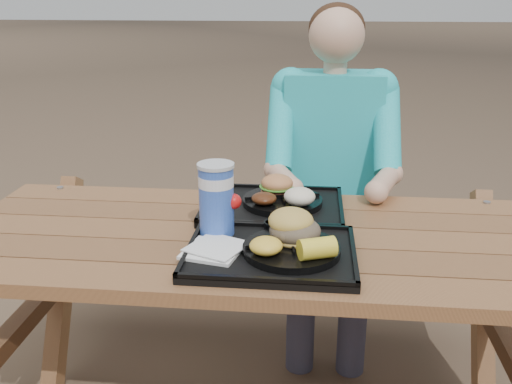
# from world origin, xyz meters

# --- Properties ---
(picnic_table) EXTENTS (1.80, 1.49, 0.75)m
(picnic_table) POSITION_xyz_m (0.00, 0.00, 0.38)
(picnic_table) COLOR #999999
(picnic_table) RESTS_ON ground
(tray_near) EXTENTS (0.45, 0.35, 0.02)m
(tray_near) POSITION_xyz_m (0.06, -0.16, 0.76)
(tray_near) COLOR black
(tray_near) RESTS_ON picnic_table
(tray_far) EXTENTS (0.45, 0.35, 0.02)m
(tray_far) POSITION_xyz_m (0.04, 0.19, 0.76)
(tray_far) COLOR black
(tray_far) RESTS_ON picnic_table
(plate_near) EXTENTS (0.26, 0.26, 0.02)m
(plate_near) POSITION_xyz_m (0.11, -0.16, 0.78)
(plate_near) COLOR black
(plate_near) RESTS_ON tray_near
(plate_far) EXTENTS (0.26, 0.26, 0.02)m
(plate_far) POSITION_xyz_m (0.07, 0.20, 0.78)
(plate_far) COLOR black
(plate_far) RESTS_ON tray_far
(napkin_stack) EXTENTS (0.17, 0.17, 0.02)m
(napkin_stack) POSITION_xyz_m (-0.10, -0.18, 0.78)
(napkin_stack) COLOR white
(napkin_stack) RESTS_ON tray_near
(soda_cup) EXTENTS (0.10, 0.10, 0.20)m
(soda_cup) POSITION_xyz_m (-0.11, -0.05, 0.87)
(soda_cup) COLOR #173FAD
(soda_cup) RESTS_ON tray_near
(condiment_bbq) EXTENTS (0.05, 0.05, 0.03)m
(condiment_bbq) POSITION_xyz_m (0.05, -0.03, 0.79)
(condiment_bbq) COLOR black
(condiment_bbq) RESTS_ON tray_near
(condiment_mustard) EXTENTS (0.05, 0.05, 0.03)m
(condiment_mustard) POSITION_xyz_m (0.12, -0.03, 0.78)
(condiment_mustard) COLOR yellow
(condiment_mustard) RESTS_ON tray_near
(sandwich) EXTENTS (0.13, 0.13, 0.13)m
(sandwich) POSITION_xyz_m (0.12, -0.12, 0.86)
(sandwich) COLOR gold
(sandwich) RESTS_ON plate_near
(mac_cheese) EXTENTS (0.09, 0.09, 0.04)m
(mac_cheese) POSITION_xyz_m (0.05, -0.22, 0.81)
(mac_cheese) COLOR yellow
(mac_cheese) RESTS_ON plate_near
(corn_cob) EXTENTS (0.12, 0.12, 0.05)m
(corn_cob) POSITION_xyz_m (0.18, -0.23, 0.82)
(corn_cob) COLOR yellow
(corn_cob) RESTS_ON plate_near
(cutlery_far) EXTENTS (0.03, 0.17, 0.01)m
(cutlery_far) POSITION_xyz_m (-0.14, 0.22, 0.77)
(cutlery_far) COLOR black
(cutlery_far) RESTS_ON tray_far
(burger) EXTENTS (0.11, 0.11, 0.10)m
(burger) POSITION_xyz_m (0.04, 0.25, 0.84)
(burger) COLOR #C27744
(burger) RESTS_ON plate_far
(baked_beans) EXTENTS (0.08, 0.08, 0.04)m
(baked_beans) POSITION_xyz_m (0.01, 0.14, 0.81)
(baked_beans) COLOR #4C230F
(baked_beans) RESTS_ON plate_far
(potato_salad) EXTENTS (0.10, 0.10, 0.06)m
(potato_salad) POSITION_xyz_m (0.12, 0.15, 0.82)
(potato_salad) COLOR white
(potato_salad) RESTS_ON plate_far
(diner) EXTENTS (0.48, 0.84, 1.28)m
(diner) POSITION_xyz_m (0.23, 0.70, 0.64)
(diner) COLOR #1C98C9
(diner) RESTS_ON ground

